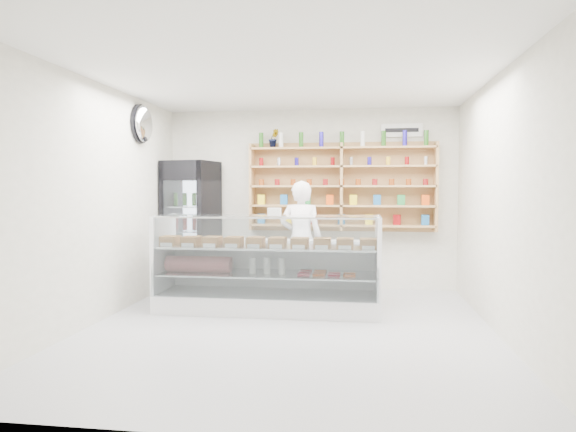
# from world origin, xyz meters

# --- Properties ---
(room) EXTENTS (5.00, 5.00, 5.00)m
(room) POSITION_xyz_m (0.00, 0.00, 1.40)
(room) COLOR #AAAAAF
(room) RESTS_ON ground
(display_counter) EXTENTS (2.82, 0.84, 1.23)m
(display_counter) POSITION_xyz_m (-0.38, 0.84, 0.34)
(display_counter) COLOR white
(display_counter) RESTS_ON floor
(shop_worker) EXTENTS (0.64, 0.45, 1.67)m
(shop_worker) POSITION_xyz_m (-0.04, 1.64, 0.84)
(shop_worker) COLOR white
(shop_worker) RESTS_ON floor
(drinks_cooler) EXTENTS (0.83, 0.81, 1.98)m
(drinks_cooler) POSITION_xyz_m (-1.81, 2.10, 1.00)
(drinks_cooler) COLOR black
(drinks_cooler) RESTS_ON floor
(wall_shelving) EXTENTS (2.84, 0.28, 1.33)m
(wall_shelving) POSITION_xyz_m (0.50, 2.34, 1.59)
(wall_shelving) COLOR tan
(wall_shelving) RESTS_ON back_wall
(potted_plant) EXTENTS (0.20, 0.18, 0.29)m
(potted_plant) POSITION_xyz_m (-0.55, 2.34, 2.34)
(potted_plant) COLOR #1E6626
(potted_plant) RESTS_ON wall_shelving
(security_mirror) EXTENTS (0.15, 0.50, 0.50)m
(security_mirror) POSITION_xyz_m (-2.17, 1.20, 2.45)
(security_mirror) COLOR silver
(security_mirror) RESTS_ON left_wall
(wall_sign) EXTENTS (0.62, 0.03, 0.20)m
(wall_sign) POSITION_xyz_m (1.40, 2.47, 2.45)
(wall_sign) COLOR white
(wall_sign) RESTS_ON back_wall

